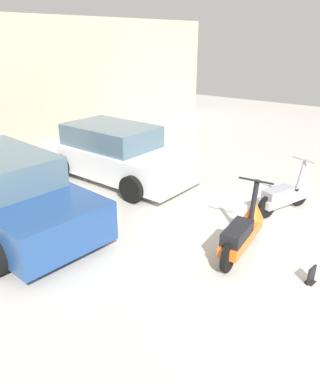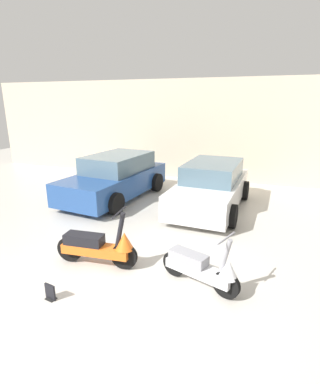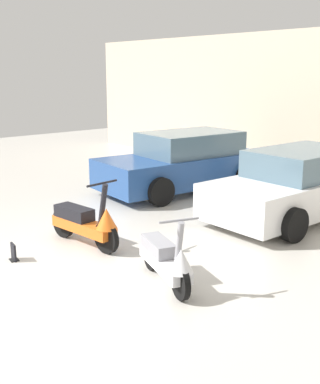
{
  "view_description": "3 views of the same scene",
  "coord_description": "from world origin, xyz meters",
  "px_view_note": "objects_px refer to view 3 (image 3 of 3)",
  "views": [
    {
      "loc": [
        -5.56,
        -1.32,
        3.3
      ],
      "look_at": [
        -0.49,
        2.39,
        0.64
      ],
      "focal_mm": 35.0,
      "sensor_mm": 36.0,
      "label": 1
    },
    {
      "loc": [
        2.28,
        -3.61,
        2.96
      ],
      "look_at": [
        -0.0,
        2.69,
        0.93
      ],
      "focal_mm": 28.0,
      "sensor_mm": 36.0,
      "label": 2
    },
    {
      "loc": [
        5.78,
        -3.28,
        2.73
      ],
      "look_at": [
        -0.34,
        2.19,
        0.68
      ],
      "focal_mm": 45.0,
      "sensor_mm": 36.0,
      "label": 3
    }
  ],
  "objects_px": {
    "scooter_front_left": "(86,222)",
    "placard_near_left_scooter": "(14,253)",
    "scooter_front_right": "(167,259)",
    "car_rear_left": "(184,162)",
    "car_rear_center": "(297,185)"
  },
  "relations": [
    {
      "from": "scooter_front_left",
      "to": "placard_near_left_scooter",
      "type": "height_order",
      "value": "scooter_front_left"
    },
    {
      "from": "scooter_front_left",
      "to": "scooter_front_right",
      "type": "xyz_separation_m",
      "value": [
        1.95,
        -0.04,
        -0.04
      ]
    },
    {
      "from": "scooter_front_left",
      "to": "scooter_front_right",
      "type": "relative_size",
      "value": 1.15
    },
    {
      "from": "scooter_front_right",
      "to": "car_rear_left",
      "type": "bearing_deg",
      "value": 152.62
    },
    {
      "from": "placard_near_left_scooter",
      "to": "scooter_front_right",
      "type": "bearing_deg",
      "value": 27.59
    },
    {
      "from": "scooter_front_left",
      "to": "placard_near_left_scooter",
      "type": "xyz_separation_m",
      "value": [
        -0.2,
        -1.16,
        -0.28
      ]
    },
    {
      "from": "scooter_front_left",
      "to": "car_rear_left",
      "type": "height_order",
      "value": "car_rear_left"
    },
    {
      "from": "scooter_front_left",
      "to": "car_rear_center",
      "type": "xyz_separation_m",
      "value": [
        1.33,
        3.94,
        0.23
      ]
    },
    {
      "from": "placard_near_left_scooter",
      "to": "car_rear_left",
      "type": "bearing_deg",
      "value": 106.69
    },
    {
      "from": "scooter_front_left",
      "to": "placard_near_left_scooter",
      "type": "relative_size",
      "value": 6.18
    },
    {
      "from": "car_rear_left",
      "to": "car_rear_center",
      "type": "bearing_deg",
      "value": 97.3
    },
    {
      "from": "scooter_front_left",
      "to": "car_rear_center",
      "type": "distance_m",
      "value": 4.16
    },
    {
      "from": "car_rear_center",
      "to": "placard_near_left_scooter",
      "type": "relative_size",
      "value": 15.05
    },
    {
      "from": "scooter_front_right",
      "to": "placard_near_left_scooter",
      "type": "height_order",
      "value": "scooter_front_right"
    },
    {
      "from": "car_rear_left",
      "to": "car_rear_center",
      "type": "height_order",
      "value": "car_rear_left"
    }
  ]
}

